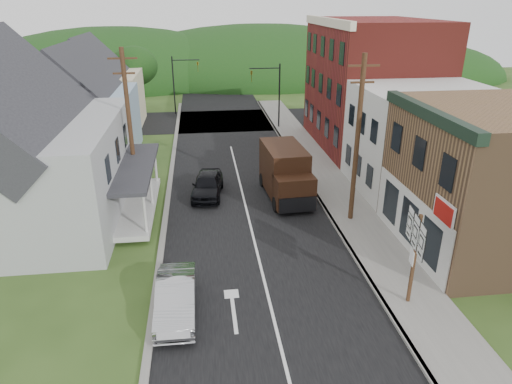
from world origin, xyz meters
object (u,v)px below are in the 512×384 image
object	(u,v)px
delivery_van	(286,173)
warning_sign	(354,182)
dark_sedan	(208,185)
route_sign_cluster	(415,247)
silver_sedan	(176,298)

from	to	relation	value
delivery_van	warning_sign	bearing A→B (deg)	-34.65
dark_sedan	route_sign_cluster	xyz separation A→B (m)	(7.66, -12.06, 1.91)
silver_sedan	delivery_van	bearing A→B (deg)	59.96
dark_sedan	route_sign_cluster	bearing A→B (deg)	-50.06
route_sign_cluster	delivery_van	bearing A→B (deg)	113.87
warning_sign	route_sign_cluster	bearing A→B (deg)	-98.39
dark_sedan	delivery_van	bearing A→B (deg)	-1.79
dark_sedan	warning_sign	world-z (taller)	warning_sign
dark_sedan	delivery_van	world-z (taller)	delivery_van
delivery_van	route_sign_cluster	xyz separation A→B (m)	(2.89, -11.28, 1.07)
silver_sedan	dark_sedan	world-z (taller)	dark_sedan
dark_sedan	warning_sign	size ratio (longest dim) A/B	1.84
warning_sign	delivery_van	bearing A→B (deg)	144.78
route_sign_cluster	warning_sign	distance (m)	9.19
silver_sedan	dark_sedan	distance (m)	11.61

